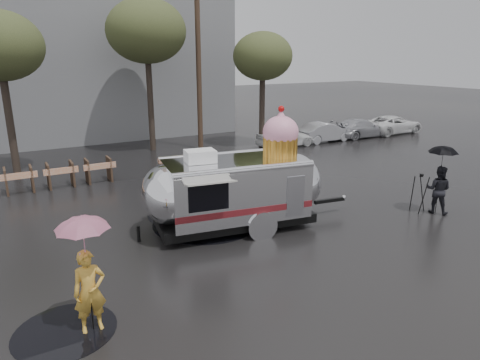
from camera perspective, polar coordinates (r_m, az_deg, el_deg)
ground at (r=12.13m, az=12.10°, el=-9.14°), size 120.00×120.00×0.00m
puddles at (r=13.20m, az=-7.37°, el=-6.72°), size 7.41×7.10×0.01m
grey_building at (r=32.27m, az=-24.67°, el=17.30°), size 22.00×12.00×13.00m
utility_pole at (r=24.21m, az=-5.54°, el=14.99°), size 1.60×0.28×9.00m
tree_mid at (r=24.27m, az=-12.37°, el=18.77°), size 4.20×4.20×8.03m
tree_right at (r=25.00m, az=3.05°, el=16.07°), size 3.36×3.36×6.42m
barricade_row at (r=18.70m, az=-22.81°, el=0.70°), size 4.30×0.80×1.00m
parked_cars at (r=28.16m, az=14.07°, el=6.77°), size 13.20×1.90×1.50m
airstream_trailer at (r=12.92m, az=-0.40°, el=-0.88°), size 6.93×3.00×3.77m
person_left at (r=8.85m, az=-19.42°, el=-13.83°), size 0.60×0.41×1.66m
umbrella_pink at (r=8.36m, az=-20.15°, el=-7.07°), size 1.21×1.21×2.38m
person_right at (r=15.77m, az=24.91°, el=-1.18°), size 0.76×0.89×1.63m
umbrella_black at (r=15.50m, az=25.41°, el=2.81°), size 1.16×1.16×2.34m
tripod at (r=15.66m, az=22.85°, el=-1.25°), size 0.54×0.53×1.34m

